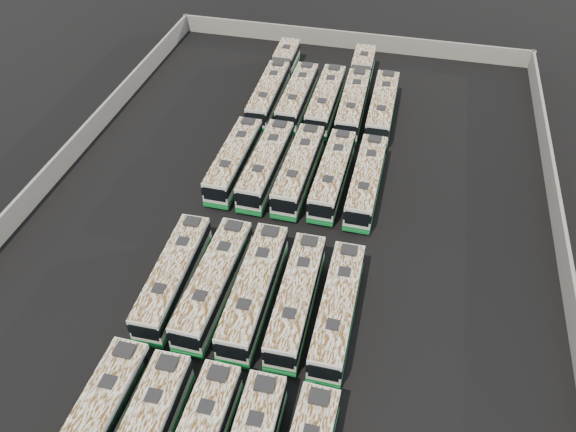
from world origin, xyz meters
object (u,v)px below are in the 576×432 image
(bus_midfront_far_right, at_px, (338,309))
(bus_back_right, at_px, (357,91))
(bus_midback_far_left, at_px, (234,160))
(bus_back_far_right, at_px, (382,107))
(bus_midback_right, at_px, (332,174))
(bus_back_center, at_px, (326,100))
(bus_midback_center, at_px, (299,169))
(bus_front_far_left, at_px, (93,431))
(bus_midfront_center, at_px, (254,290))
(bus_midfront_left, at_px, (214,282))
(bus_midback_far_right, at_px, (366,181))
(bus_midfront_right, at_px, (296,299))
(bus_midback_left, at_px, (266,165))
(bus_back_left, at_px, (297,97))
(bus_midfront_far_left, at_px, (174,276))
(bus_back_far_left, at_px, (275,81))

(bus_midfront_far_right, height_order, bus_back_right, bus_back_right)
(bus_midback_far_left, distance_m, bus_back_far_right, 17.57)
(bus_midback_right, xyz_separation_m, bus_back_far_right, (3.07, 12.45, 0.05))
(bus_midfront_far_right, distance_m, bus_back_right, 30.39)
(bus_midback_far_left, xyz_separation_m, bus_back_far_right, (12.36, 12.50, 0.05))
(bus_back_center, bearing_deg, bus_midback_center, -90.69)
(bus_front_far_left, height_order, bus_midfront_center, bus_midfront_center)
(bus_midfront_left, xyz_separation_m, bus_midback_far_right, (9.26, 14.51, -0.03))
(bus_midfront_right, distance_m, bus_back_center, 27.33)
(bus_midback_left, height_order, bus_midback_right, bus_midback_left)
(bus_front_far_left, height_order, bus_midback_far_right, bus_front_far_left)
(bus_back_left, xyz_separation_m, bus_back_right, (6.03, 2.77, 0.02))
(bus_midback_left, bearing_deg, bus_back_right, 69.26)
(bus_midfront_center, xyz_separation_m, bus_midback_right, (3.09, 14.71, -0.06))
(bus_front_far_left, xyz_separation_m, bus_midback_far_left, (-0.00, 27.16, -0.05))
(bus_midfront_center, bearing_deg, bus_midfront_left, 179.23)
(bus_midfront_left, bearing_deg, bus_midfront_far_left, -177.34)
(bus_midback_far_left, distance_m, bus_back_far_left, 15.22)
(bus_midback_left, xyz_separation_m, bus_midback_far_right, (9.29, -0.16, -0.04))
(bus_midback_far_right, bearing_deg, bus_back_center, 116.11)
(bus_midback_far_left, relative_size, bus_back_far_left, 0.65)
(bus_midfront_right, bearing_deg, bus_midback_far_right, 77.22)
(bus_midback_right, relative_size, bus_midback_far_right, 1.00)
(bus_midfront_far_left, bearing_deg, bus_back_left, 81.92)
(bus_midfront_far_left, relative_size, bus_back_center, 0.97)
(bus_midfront_far_left, xyz_separation_m, bus_back_far_left, (-0.04, 29.96, -0.00))
(bus_back_left, bearing_deg, bus_front_far_left, -94.52)
(bus_midfront_center, relative_size, bus_back_left, 1.03)
(bus_midfront_left, relative_size, bus_back_center, 1.00)
(bus_midback_far_left, height_order, bus_midback_right, bus_midback_far_left)
(bus_back_far_left, xyz_separation_m, bus_back_far_right, (12.42, -2.72, 0.06))
(bus_midfront_left, height_order, bus_midback_left, bus_midback_left)
(bus_midback_center, distance_m, bus_back_center, 12.47)
(bus_midfront_far_right, bearing_deg, bus_midback_far_right, 89.68)
(bus_midfront_far_left, xyz_separation_m, bus_back_far_right, (12.38, 27.24, 0.06))
(bus_back_center, bearing_deg, bus_front_far_left, -99.07)
(bus_front_far_left, height_order, bus_back_left, bus_front_far_left)
(bus_midfront_left, height_order, bus_midback_far_right, bus_midfront_left)
(bus_midfront_far_left, height_order, bus_midback_right, bus_midback_right)
(bus_front_far_left, bearing_deg, bus_midback_far_right, 65.93)
(bus_back_far_left, xyz_separation_m, bus_back_right, (9.26, 0.09, 0.04))
(bus_midfront_center, distance_m, bus_midback_center, 14.67)
(bus_midfront_far_right, relative_size, bus_midback_far_right, 0.99)
(bus_front_far_left, distance_m, bus_midfront_far_right, 17.41)
(bus_midback_far_right, bearing_deg, bus_midfront_far_left, -129.97)
(bus_midback_far_right, bearing_deg, bus_back_far_left, 129.38)
(bus_midback_left, relative_size, bus_back_left, 1.02)
(bus_back_right, bearing_deg, bus_midfront_left, -102.70)
(bus_midback_center, xyz_separation_m, bus_back_far_left, (-6.22, 15.21, -0.05))
(bus_midfront_far_left, distance_m, bus_midback_far_left, 14.74)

